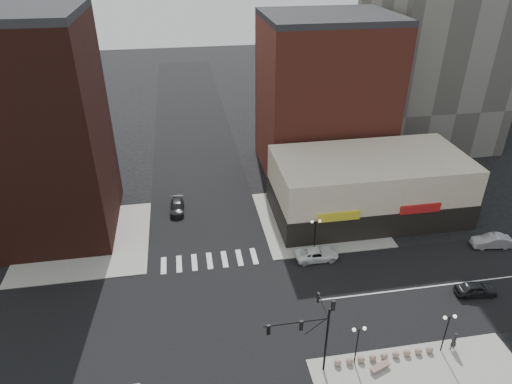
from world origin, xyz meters
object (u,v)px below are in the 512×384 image
object	(u,v)px
street_lamp_se_a	(358,336)
dark_sedan_east	(476,289)
dark_sedan_north	(177,207)
pedestrian	(454,341)
silver_sedan	(492,241)
street_lamp_ne	(316,227)
traffic_signal	(315,326)
white_suv	(317,254)
street_lamp_se_b	(448,324)
stone_bench	(380,367)

from	to	relation	value
street_lamp_se_a	dark_sedan_east	xyz separation A→B (m)	(15.21, 6.19, -2.58)
dark_sedan_north	dark_sedan_east	bearing A→B (deg)	-33.41
dark_sedan_north	pedestrian	world-z (taller)	pedestrian
silver_sedan	dark_sedan_north	xyz separation A→B (m)	(-36.24, 14.12, -0.11)
street_lamp_se_a	dark_sedan_north	distance (m)	31.17
dark_sedan_east	street_lamp_ne	bearing A→B (deg)	60.75
traffic_signal	street_lamp_se_a	size ratio (longest dim) A/B	1.87
traffic_signal	white_suv	size ratio (longest dim) A/B	1.60
street_lamp_se_a	street_lamp_ne	distance (m)	16.03
street_lamp_se_b	silver_sedan	xyz separation A→B (m)	(13.78, 13.37, -2.53)
street_lamp_ne	stone_bench	xyz separation A→B (m)	(0.88, -17.00, -2.94)
traffic_signal	white_suv	bearing A→B (deg)	71.96
street_lamp_se_b	dark_sedan_north	world-z (taller)	street_lamp_se_b
white_suv	dark_sedan_east	distance (m)	16.54
street_lamp_ne	stone_bench	world-z (taller)	street_lamp_ne
silver_sedan	traffic_signal	bearing A→B (deg)	-55.10
street_lamp_se_b	street_lamp_ne	xyz separation A→B (m)	(-7.00, 16.00, 0.00)
dark_sedan_east	pedestrian	distance (m)	8.72
street_lamp_ne	dark_sedan_north	xyz separation A→B (m)	(-15.46, 11.49, -2.64)
white_suv	silver_sedan	distance (m)	20.91
silver_sedan	dark_sedan_north	size ratio (longest dim) A/B	1.04
street_lamp_ne	silver_sedan	size ratio (longest dim) A/B	0.90
white_suv	street_lamp_ne	bearing A→B (deg)	-4.00
traffic_signal	silver_sedan	size ratio (longest dim) A/B	1.68
traffic_signal	street_lamp_ne	xyz separation A→B (m)	(4.76, 15.83, -1.67)
traffic_signal	street_lamp_se_b	distance (m)	11.88
street_lamp_se_b	street_lamp_ne	world-z (taller)	same
street_lamp_se_b	stone_bench	world-z (taller)	street_lamp_se_b
silver_sedan	pedestrian	distance (m)	18.45
silver_sedan	dark_sedan_north	distance (m)	38.90
traffic_signal	stone_bench	bearing A→B (deg)	-11.71
street_lamp_ne	traffic_signal	bearing A→B (deg)	-106.75
white_suv	street_lamp_se_b	bearing A→B (deg)	-154.25
street_lamp_se_a	pedestrian	world-z (taller)	street_lamp_se_a
dark_sedan_east	silver_sedan	world-z (taller)	silver_sedan
dark_sedan_north	street_lamp_ne	bearing A→B (deg)	-34.34
pedestrian	stone_bench	bearing A→B (deg)	-5.93
street_lamp_se_a	pedestrian	distance (m)	9.34
street_lamp_se_b	pedestrian	distance (m)	2.47
dark_sedan_east	silver_sedan	bearing A→B (deg)	-37.09
dark_sedan_east	silver_sedan	distance (m)	9.74
street_lamp_ne	silver_sedan	world-z (taller)	street_lamp_ne
dark_sedan_east	stone_bench	bearing A→B (deg)	123.71
street_lamp_ne	white_suv	distance (m)	3.02
dark_sedan_east	silver_sedan	xyz separation A→B (m)	(6.58, 7.18, 0.05)
traffic_signal	stone_bench	size ratio (longest dim) A/B	4.03
street_lamp_se_a	street_lamp_ne	bearing A→B (deg)	86.42
silver_sedan	street_lamp_se_b	bearing A→B (deg)	-38.30
dark_sedan_east	dark_sedan_north	bearing A→B (deg)	59.71
traffic_signal	pedestrian	size ratio (longest dim) A/B	4.14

